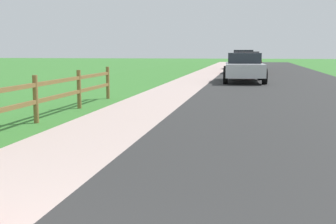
# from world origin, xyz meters

# --- Properties ---
(ground_plane) EXTENTS (120.00, 120.00, 0.00)m
(ground_plane) POSITION_xyz_m (0.00, 25.00, 0.00)
(ground_plane) COLOR #37762E
(road_asphalt) EXTENTS (7.00, 66.00, 0.01)m
(road_asphalt) POSITION_xyz_m (3.50, 27.00, 0.00)
(road_asphalt) COLOR #2B2B2B
(road_asphalt) RESTS_ON ground
(curb_concrete) EXTENTS (6.00, 66.00, 0.01)m
(curb_concrete) POSITION_xyz_m (-3.00, 27.00, 0.00)
(curb_concrete) COLOR #BAA29A
(curb_concrete) RESTS_ON ground
(grass_verge) EXTENTS (5.00, 66.00, 0.00)m
(grass_verge) POSITION_xyz_m (-4.50, 27.00, 0.01)
(grass_verge) COLOR #37762E
(grass_verge) RESTS_ON ground
(rail_fence) EXTENTS (0.11, 12.75, 1.04)m
(rail_fence) POSITION_xyz_m (-2.59, 5.79, 0.61)
(rail_fence) COLOR brown
(rail_fence) RESTS_ON ground
(parked_suv_silver) EXTENTS (2.20, 5.02, 1.44)m
(parked_suv_silver) POSITION_xyz_m (1.64, 21.04, 0.73)
(parked_suv_silver) COLOR #B7BABF
(parked_suv_silver) RESTS_ON ground
(parked_car_red) EXTENTS (2.16, 4.30, 1.48)m
(parked_car_red) POSITION_xyz_m (1.71, 29.66, 0.74)
(parked_car_red) COLOR maroon
(parked_car_red) RESTS_ON ground
(parked_car_black) EXTENTS (2.13, 4.51, 1.59)m
(parked_car_black) POSITION_xyz_m (1.40, 37.75, 0.81)
(parked_car_black) COLOR black
(parked_car_black) RESTS_ON ground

